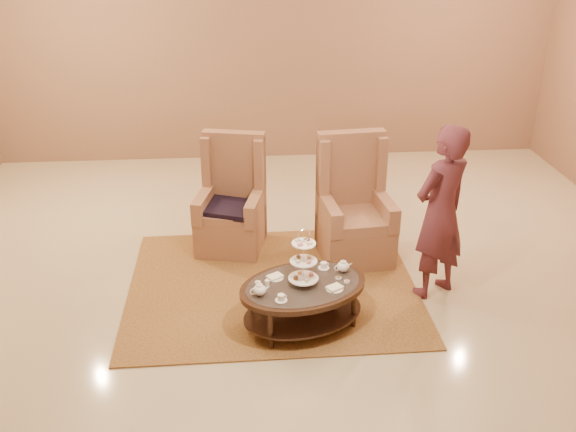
{
  "coord_description": "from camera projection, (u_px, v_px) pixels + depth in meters",
  "views": [
    {
      "loc": [
        -0.51,
        -5.16,
        3.31
      ],
      "look_at": [
        -0.09,
        0.2,
        0.78
      ],
      "focal_mm": 40.0,
      "sensor_mm": 36.0,
      "label": 1
    }
  ],
  "objects": [
    {
      "name": "ground",
      "position": [
        299.0,
        298.0,
        6.1
      ],
      "size": [
        8.0,
        8.0,
        0.0
      ],
      "primitive_type": "plane",
      "color": "beige",
      "rests_on": "ground"
    },
    {
      "name": "ceiling",
      "position": [
        299.0,
        298.0,
        6.1
      ],
      "size": [
        8.0,
        8.0,
        0.02
      ],
      "primitive_type": "cube",
      "color": "silver",
      "rests_on": "ground"
    },
    {
      "name": "wall_back",
      "position": [
        273.0,
        38.0,
        8.96
      ],
      "size": [
        8.0,
        0.04,
        3.5
      ],
      "primitive_type": "cube",
      "color": "#976E52",
      "rests_on": "ground"
    },
    {
      "name": "rug",
      "position": [
        272.0,
        285.0,
        6.3
      ],
      "size": [
        2.8,
        2.34,
        0.01
      ],
      "rotation": [
        0.0,
        0.0,
        0.01
      ],
      "color": "#A37B3A",
      "rests_on": "ground"
    },
    {
      "name": "tea_table",
      "position": [
        303.0,
        292.0,
        5.56
      ],
      "size": [
        1.34,
        1.12,
        0.96
      ],
      "rotation": [
        0.0,
        0.0,
        0.34
      ],
      "color": "black",
      "rests_on": "ground"
    },
    {
      "name": "armchair_left",
      "position": [
        232.0,
        210.0,
        6.92
      ],
      "size": [
        0.8,
        0.82,
        1.24
      ],
      "rotation": [
        0.0,
        0.0,
        -0.22
      ],
      "color": "#A16C4B",
      "rests_on": "ground"
    },
    {
      "name": "armchair_right",
      "position": [
        353.0,
        217.0,
        6.73
      ],
      "size": [
        0.77,
        0.8,
        1.31
      ],
      "rotation": [
        0.0,
        0.0,
        0.1
      ],
      "color": "#A16C4B",
      "rests_on": "ground"
    },
    {
      "name": "person",
      "position": [
        440.0,
        213.0,
        5.86
      ],
      "size": [
        0.73,
        0.66,
        1.68
      ],
      "rotation": [
        0.0,
        0.0,
        3.69
      ],
      "color": "#592630",
      "rests_on": "ground"
    }
  ]
}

